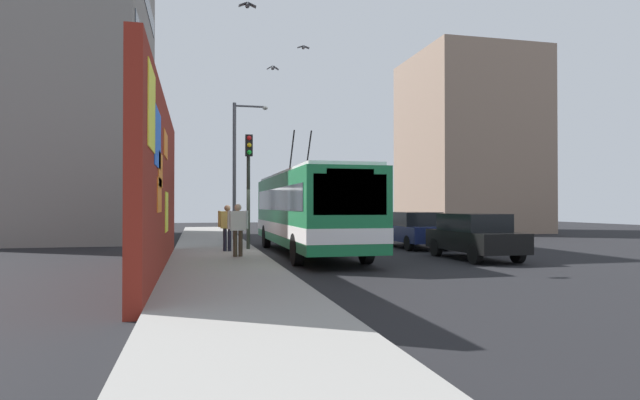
# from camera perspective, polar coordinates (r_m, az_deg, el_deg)

# --- Properties ---
(ground_plane) EXTENTS (80.00, 80.00, 0.00)m
(ground_plane) POSITION_cam_1_polar(r_m,az_deg,el_deg) (20.09, -6.50, -5.92)
(ground_plane) COLOR black
(sidewalk_slab) EXTENTS (48.00, 3.20, 0.15)m
(sidewalk_slab) POSITION_cam_1_polar(r_m,az_deg,el_deg) (19.96, -11.08, -5.73)
(sidewalk_slab) COLOR gray
(sidewalk_slab) RESTS_ON ground_plane
(graffiti_wall) EXTENTS (12.83, 0.32, 4.80)m
(graffiti_wall) POSITION_cam_1_polar(r_m,az_deg,el_deg) (15.30, -16.96, 1.47)
(graffiti_wall) COLOR maroon
(graffiti_wall) RESTS_ON ground_plane
(building_far_left) EXTENTS (13.44, 7.96, 19.04)m
(building_far_left) POSITION_cam_1_polar(r_m,az_deg,el_deg) (33.79, -25.19, 12.53)
(building_far_left) COLOR gray
(building_far_left) RESTS_ON ground_plane
(building_far_right) EXTENTS (8.80, 8.23, 12.73)m
(building_far_right) POSITION_cam_1_polar(r_m,az_deg,el_deg) (40.12, 15.77, 5.83)
(building_far_right) COLOR gray
(building_far_right) RESTS_ON ground_plane
(city_bus) EXTENTS (11.34, 2.53, 4.89)m
(city_bus) POSITION_cam_1_polar(r_m,az_deg,el_deg) (20.06, -1.29, -0.97)
(city_bus) COLOR #19723F
(city_bus) RESTS_ON ground_plane
(parked_car_black) EXTENTS (4.18, 1.74, 1.58)m
(parked_car_black) POSITION_cam_1_polar(r_m,az_deg,el_deg) (19.00, 16.31, -3.69)
(parked_car_black) COLOR black
(parked_car_black) RESTS_ON ground_plane
(parked_car_navy) EXTENTS (4.72, 1.88, 1.58)m
(parked_car_navy) POSITION_cam_1_polar(r_m,az_deg,el_deg) (23.77, 9.96, -3.08)
(parked_car_navy) COLOR navy
(parked_car_navy) RESTS_ON ground_plane
(pedestrian_at_curb) EXTENTS (0.24, 0.70, 1.76)m
(pedestrian_at_curb) POSITION_cam_1_polar(r_m,az_deg,el_deg) (17.91, -8.87, -2.72)
(pedestrian_at_curb) COLOR #3F3326
(pedestrian_at_curb) RESTS_ON sidewalk_slab
(pedestrian_midblock) EXTENTS (0.23, 0.69, 1.73)m
(pedestrian_midblock) POSITION_cam_1_polar(r_m,az_deg,el_deg) (20.09, -10.00, -2.56)
(pedestrian_midblock) COLOR #1E1E2D
(pedestrian_midblock) RESTS_ON sidewalk_slab
(traffic_light) EXTENTS (0.49, 0.28, 4.52)m
(traffic_light) POSITION_cam_1_polar(r_m,az_deg,el_deg) (20.90, -7.73, 2.98)
(traffic_light) COLOR #2D382D
(traffic_light) RESTS_ON sidewalk_slab
(street_lamp) EXTENTS (0.44, 1.81, 7.00)m
(street_lamp) POSITION_cam_1_polar(r_m,az_deg,el_deg) (27.43, -8.85, 4.17)
(street_lamp) COLOR #4C4C51
(street_lamp) RESTS_ON sidewalk_slab
(flying_pigeons) EXTENTS (7.33, 3.75, 1.30)m
(flying_pigeons) POSITION_cam_1_polar(r_m,az_deg,el_deg) (22.20, -4.59, 16.45)
(flying_pigeons) COLOR #47474C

